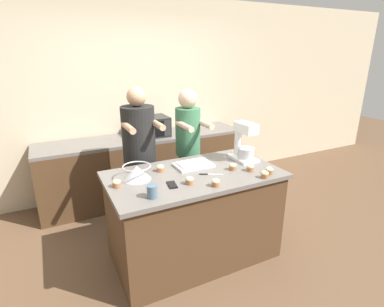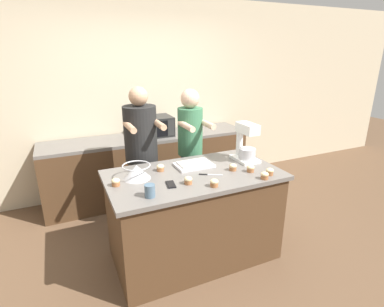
# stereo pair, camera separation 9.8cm
# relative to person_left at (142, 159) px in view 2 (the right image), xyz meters

# --- Properties ---
(ground_plane) EXTENTS (16.00, 16.00, 0.00)m
(ground_plane) POSITION_rel_person_left_xyz_m (0.31, -0.70, -0.86)
(ground_plane) COLOR brown
(back_wall) EXTENTS (10.00, 0.06, 2.70)m
(back_wall) POSITION_rel_person_left_xyz_m (0.31, 1.15, 0.49)
(back_wall) COLOR beige
(back_wall) RESTS_ON ground_plane
(island_counter) EXTENTS (1.62, 0.88, 0.90)m
(island_counter) POSITION_rel_person_left_xyz_m (0.31, -0.70, -0.41)
(island_counter) COLOR #4C331E
(island_counter) RESTS_ON ground_plane
(back_counter) EXTENTS (2.80, 0.60, 0.88)m
(back_counter) POSITION_rel_person_left_xyz_m (0.31, 0.80, -0.42)
(back_counter) COLOR #4C331E
(back_counter) RESTS_ON ground_plane
(person_left) EXTENTS (0.36, 0.52, 1.65)m
(person_left) POSITION_rel_person_left_xyz_m (0.00, 0.00, 0.00)
(person_left) COLOR brown
(person_left) RESTS_ON ground_plane
(person_right) EXTENTS (0.31, 0.48, 1.59)m
(person_right) POSITION_rel_person_left_xyz_m (0.58, -0.00, -0.00)
(person_right) COLOR #232328
(person_right) RESTS_ON ground_plane
(stand_mixer) EXTENTS (0.20, 0.30, 0.40)m
(stand_mixer) POSITION_rel_person_left_xyz_m (0.94, -0.60, 0.22)
(stand_mixer) COLOR white
(stand_mixer) RESTS_ON island_counter
(mixing_bowl) EXTENTS (0.25, 0.25, 0.13)m
(mixing_bowl) POSITION_rel_person_left_xyz_m (-0.21, -0.59, 0.11)
(mixing_bowl) COLOR #BCBCC1
(mixing_bowl) RESTS_ON island_counter
(baking_tray) EXTENTS (0.36, 0.24, 0.04)m
(baking_tray) POSITION_rel_person_left_xyz_m (0.38, -0.54, 0.06)
(baking_tray) COLOR silver
(baking_tray) RESTS_ON island_counter
(microwave_oven) EXTENTS (0.45, 0.37, 0.26)m
(microwave_oven) POSITION_rel_person_left_xyz_m (0.41, 0.80, 0.15)
(microwave_oven) COLOR black
(microwave_oven) RESTS_ON back_counter
(cell_phone) EXTENTS (0.09, 0.15, 0.01)m
(cell_phone) POSITION_rel_person_left_xyz_m (0.02, -0.85, 0.05)
(cell_phone) COLOR black
(cell_phone) RESTS_ON island_counter
(drinking_glass) EXTENTS (0.08, 0.08, 0.10)m
(drinking_glass) POSITION_rel_person_left_xyz_m (-0.21, -0.99, 0.10)
(drinking_glass) COLOR slate
(drinking_glass) RESTS_ON island_counter
(knife) EXTENTS (0.20, 0.12, 0.01)m
(knife) POSITION_rel_person_left_xyz_m (0.42, -0.79, 0.05)
(knife) COLOR #BCBCC1
(knife) RESTS_ON island_counter
(cupcake_0) EXTENTS (0.07, 0.07, 0.07)m
(cupcake_0) POSITION_rel_person_left_xyz_m (-0.41, -0.67, 0.08)
(cupcake_0) COLOR #9E6038
(cupcake_0) RESTS_ON island_counter
(cupcake_1) EXTENTS (0.07, 0.07, 0.07)m
(cupcake_1) POSITION_rel_person_left_xyz_m (0.16, -0.89, 0.08)
(cupcake_1) COLOR #9E6038
(cupcake_1) RESTS_ON island_counter
(cupcake_2) EXTENTS (0.07, 0.07, 0.07)m
(cupcake_2) POSITION_rel_person_left_xyz_m (0.67, -0.79, 0.08)
(cupcake_2) COLOR #9E6038
(cupcake_2) RESTS_ON island_counter
(cupcake_3) EXTENTS (0.07, 0.07, 0.07)m
(cupcake_3) POSITION_rel_person_left_xyz_m (0.81, -0.89, 0.08)
(cupcake_3) COLOR #9E6038
(cupcake_3) RESTS_ON island_counter
(cupcake_4) EXTENTS (0.07, 0.07, 0.07)m
(cupcake_4) POSITION_rel_person_left_xyz_m (0.92, -1.02, 0.08)
(cupcake_4) COLOR #9E6038
(cupcake_4) RESTS_ON island_counter
(cupcake_5) EXTENTS (0.07, 0.07, 0.07)m
(cupcake_5) POSITION_rel_person_left_xyz_m (0.04, -0.52, 0.08)
(cupcake_5) COLOR #9E6038
(cupcake_5) RESTS_ON island_counter
(cupcake_6) EXTENTS (0.07, 0.07, 0.07)m
(cupcake_6) POSITION_rel_person_left_xyz_m (0.82, -1.08, 0.08)
(cupcake_6) COLOR #9E6038
(cupcake_6) RESTS_ON island_counter
(cupcake_7) EXTENTS (0.07, 0.07, 0.07)m
(cupcake_7) POSITION_rel_person_left_xyz_m (0.34, -1.03, 0.08)
(cupcake_7) COLOR #9E6038
(cupcake_7) RESTS_ON island_counter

